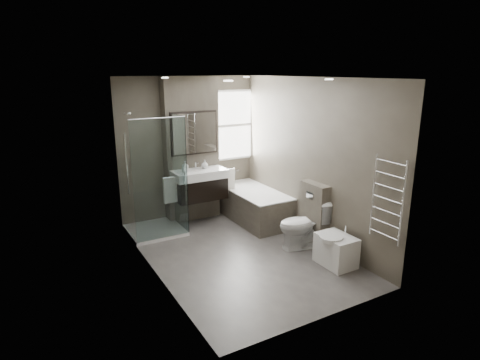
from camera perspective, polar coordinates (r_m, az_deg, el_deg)
room at (r=5.76m, az=-0.09°, el=1.34°), size 2.70×3.90×2.70m
vanity_pier at (r=7.32m, az=-6.96°, el=4.27°), size 1.00×0.25×2.60m
vanity at (r=7.14m, az=-5.72°, el=-0.60°), size 0.95×0.47×0.66m
mirror_cabinet at (r=7.12m, az=-6.53°, el=6.66°), size 0.86×0.08×0.76m
towel_left at (r=6.93m, az=-9.88°, el=-1.43°), size 0.24×0.06×0.44m
towel_right at (r=7.36m, az=-1.67°, el=-0.20°), size 0.24×0.06×0.44m
shower_enclosure at (r=6.89m, az=-11.13°, el=-3.59°), size 0.90×0.90×2.00m
bathtub at (r=7.40m, az=1.96°, el=-3.40°), size 0.75×1.60×0.57m
window at (r=7.73m, az=-1.13°, el=7.79°), size 0.98×0.06×1.33m
toilet at (r=6.33m, az=8.96°, el=-6.28°), size 0.83×0.59×0.76m
cistern_box at (r=6.47m, az=10.43°, el=-4.75°), size 0.19×0.55×1.00m
bidet at (r=5.94m, az=13.45°, el=-9.61°), size 0.47×0.55×0.57m
towel_radiator at (r=5.40m, az=20.25°, el=-2.60°), size 0.03×0.49×1.10m
soap_bottle_a at (r=6.94m, az=-7.79°, el=1.91°), size 0.09×0.09×0.19m
soap_bottle_b at (r=7.17m, az=-5.04°, el=2.27°), size 0.12×0.12×0.16m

